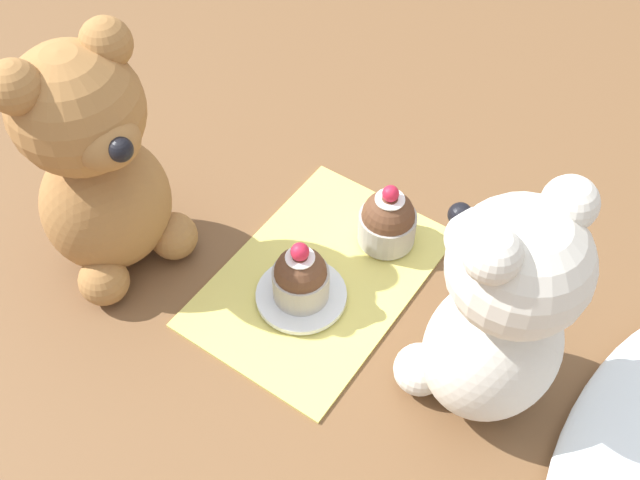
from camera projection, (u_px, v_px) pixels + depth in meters
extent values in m
plane|color=brown|center=(320.00, 279.00, 0.68)|extent=(4.00, 4.00, 0.00)
cube|color=#E0D166|center=(320.00, 277.00, 0.68)|extent=(0.24, 0.16, 0.01)
ellipsoid|color=silver|center=(492.00, 349.00, 0.56)|extent=(0.14, 0.13, 0.13)
sphere|color=silver|center=(519.00, 266.00, 0.48)|extent=(0.10, 0.10, 0.10)
ellipsoid|color=silver|center=(476.00, 236.00, 0.51)|extent=(0.06, 0.05, 0.04)
sphere|color=black|center=(460.00, 215.00, 0.51)|extent=(0.02, 0.02, 0.02)
sphere|color=silver|center=(570.00, 203.00, 0.47)|extent=(0.04, 0.04, 0.04)
sphere|color=silver|center=(493.00, 255.00, 0.44)|extent=(0.04, 0.04, 0.04)
sphere|color=silver|center=(484.00, 324.00, 0.63)|extent=(0.04, 0.04, 0.04)
sphere|color=silver|center=(420.00, 369.00, 0.60)|extent=(0.04, 0.04, 0.04)
ellipsoid|color=#A3703D|center=(107.00, 204.00, 0.65)|extent=(0.13, 0.12, 0.13)
sphere|color=#A3703D|center=(76.00, 109.00, 0.57)|extent=(0.11, 0.11, 0.11)
ellipsoid|color=#A3703D|center=(108.00, 142.00, 0.56)|extent=(0.06, 0.05, 0.04)
sphere|color=black|center=(120.00, 149.00, 0.54)|extent=(0.02, 0.02, 0.02)
sphere|color=#A3703D|center=(15.00, 87.00, 0.52)|extent=(0.04, 0.04, 0.04)
sphere|color=#A3703D|center=(106.00, 43.00, 0.55)|extent=(0.04, 0.04, 0.04)
sphere|color=#A3703D|center=(104.00, 281.00, 0.65)|extent=(0.04, 0.04, 0.04)
sphere|color=#A3703D|center=(174.00, 236.00, 0.69)|extent=(0.04, 0.04, 0.04)
cylinder|color=#B2ADA3|center=(387.00, 227.00, 0.69)|extent=(0.05, 0.05, 0.03)
sphere|color=brown|center=(388.00, 216.00, 0.68)|extent=(0.05, 0.05, 0.05)
cylinder|color=white|center=(390.00, 199.00, 0.66)|extent=(0.03, 0.03, 0.00)
sphere|color=red|center=(391.00, 194.00, 0.66)|extent=(0.02, 0.02, 0.02)
cylinder|color=silver|center=(300.00, 294.00, 0.66)|extent=(0.08, 0.08, 0.01)
cylinder|color=#B2ADA3|center=(299.00, 282.00, 0.65)|extent=(0.05, 0.05, 0.03)
sphere|color=brown|center=(299.00, 272.00, 0.64)|extent=(0.05, 0.05, 0.05)
cylinder|color=white|center=(299.00, 257.00, 0.62)|extent=(0.03, 0.03, 0.00)
sphere|color=red|center=(298.00, 251.00, 0.61)|extent=(0.02, 0.02, 0.02)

